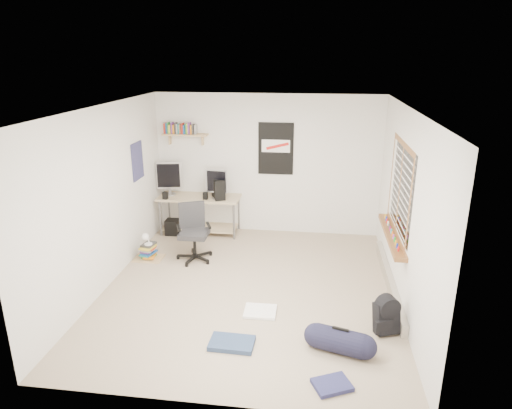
# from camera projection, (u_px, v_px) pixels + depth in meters

# --- Properties ---
(floor) EXTENTS (4.00, 4.50, 0.01)m
(floor) POSITION_uv_depth(u_px,v_px,m) (249.00, 289.00, 6.41)
(floor) COLOR gray
(floor) RESTS_ON ground
(ceiling) EXTENTS (4.00, 4.50, 0.01)m
(ceiling) POSITION_uv_depth(u_px,v_px,m) (248.00, 108.00, 5.62)
(ceiling) COLOR white
(ceiling) RESTS_ON ground
(back_wall) EXTENTS (4.00, 0.01, 2.50)m
(back_wall) POSITION_uv_depth(u_px,v_px,m) (267.00, 165.00, 8.13)
(back_wall) COLOR silver
(back_wall) RESTS_ON ground
(left_wall) EXTENTS (0.01, 4.50, 2.50)m
(left_wall) POSITION_uv_depth(u_px,v_px,m) (105.00, 198.00, 6.26)
(left_wall) COLOR silver
(left_wall) RESTS_ON ground
(right_wall) EXTENTS (0.01, 4.50, 2.50)m
(right_wall) POSITION_uv_depth(u_px,v_px,m) (405.00, 211.00, 5.76)
(right_wall) COLOR silver
(right_wall) RESTS_ON ground
(desk) EXTENTS (1.53, 0.80, 0.67)m
(desk) POSITION_uv_depth(u_px,v_px,m) (200.00, 213.00, 8.32)
(desk) COLOR tan
(desk) RESTS_ON floor
(monitor_left) EXTENTS (0.46, 0.19, 0.49)m
(monitor_left) POSITION_uv_depth(u_px,v_px,m) (170.00, 183.00, 8.22)
(monitor_left) COLOR #97979C
(monitor_left) RESTS_ON desk
(monitor_right) EXTENTS (0.39, 0.14, 0.42)m
(monitor_right) POSITION_uv_depth(u_px,v_px,m) (217.00, 189.00, 7.99)
(monitor_right) COLOR #97979C
(monitor_right) RESTS_ON desk
(pc_tower) EXTENTS (0.31, 0.42, 0.39)m
(pc_tower) POSITION_uv_depth(u_px,v_px,m) (218.00, 189.00, 8.05)
(pc_tower) COLOR black
(pc_tower) RESTS_ON desk
(keyboard) EXTENTS (0.42, 0.15, 0.02)m
(keyboard) POSITION_uv_depth(u_px,v_px,m) (206.00, 200.00, 8.06)
(keyboard) COLOR black
(keyboard) RESTS_ON desk
(speaker_left) EXTENTS (0.09, 0.09, 0.16)m
(speaker_left) POSITION_uv_depth(u_px,v_px,m) (165.00, 196.00, 8.03)
(speaker_left) COLOR black
(speaker_left) RESTS_ON desk
(speaker_right) EXTENTS (0.08, 0.08, 0.16)m
(speaker_right) POSITION_uv_depth(u_px,v_px,m) (205.00, 197.00, 8.02)
(speaker_right) COLOR black
(speaker_right) RESTS_ON desk
(office_chair) EXTENTS (0.78, 0.78, 0.92)m
(office_chair) POSITION_uv_depth(u_px,v_px,m) (194.00, 231.00, 7.17)
(office_chair) COLOR #27272A
(office_chair) RESTS_ON floor
(wall_shelf) EXTENTS (0.80, 0.22, 0.24)m
(wall_shelf) POSITION_uv_depth(u_px,v_px,m) (185.00, 135.00, 8.04)
(wall_shelf) COLOR tan
(wall_shelf) RESTS_ON back_wall
(poster_back_wall) EXTENTS (0.62, 0.03, 0.92)m
(poster_back_wall) POSITION_uv_depth(u_px,v_px,m) (276.00, 149.00, 8.00)
(poster_back_wall) COLOR black
(poster_back_wall) RESTS_ON back_wall
(poster_left_wall) EXTENTS (0.02, 0.42, 0.60)m
(poster_left_wall) POSITION_uv_depth(u_px,v_px,m) (137.00, 161.00, 7.31)
(poster_left_wall) COLOR navy
(poster_left_wall) RESTS_ON left_wall
(window) EXTENTS (0.10, 1.50, 1.26)m
(window) POSITION_uv_depth(u_px,v_px,m) (399.00, 189.00, 5.99)
(window) COLOR brown
(window) RESTS_ON right_wall
(baseboard_heater) EXTENTS (0.08, 2.50, 0.18)m
(baseboard_heater) POSITION_uv_depth(u_px,v_px,m) (390.00, 281.00, 6.42)
(baseboard_heater) COLOR #B7B2A8
(baseboard_heater) RESTS_ON floor
(backpack) EXTENTS (0.34, 0.31, 0.37)m
(backpack) POSITION_uv_depth(u_px,v_px,m) (386.00, 318.00, 5.34)
(backpack) COLOR black
(backpack) RESTS_ON floor
(duffel_bag) EXTENTS (0.34, 0.34, 0.55)m
(duffel_bag) POSITION_uv_depth(u_px,v_px,m) (340.00, 341.00, 5.01)
(duffel_bag) COLOR black
(duffel_bag) RESTS_ON floor
(tshirt) EXTENTS (0.41, 0.35, 0.04)m
(tshirt) POSITION_uv_depth(u_px,v_px,m) (260.00, 311.00, 5.80)
(tshirt) COLOR white
(tshirt) RESTS_ON floor
(jeans_a) EXTENTS (0.51, 0.33, 0.05)m
(jeans_a) POSITION_uv_depth(u_px,v_px,m) (232.00, 343.00, 5.15)
(jeans_a) COLOR navy
(jeans_a) RESTS_ON floor
(jeans_b) EXTENTS (0.44, 0.40, 0.04)m
(jeans_b) POSITION_uv_depth(u_px,v_px,m) (332.00, 385.00, 4.51)
(jeans_b) COLOR #22244E
(jeans_b) RESTS_ON floor
(book_stack) EXTENTS (0.49, 0.43, 0.29)m
(book_stack) POSITION_uv_depth(u_px,v_px,m) (148.00, 250.00, 7.30)
(book_stack) COLOR brown
(book_stack) RESTS_ON floor
(desk_lamp) EXTENTS (0.15, 0.22, 0.21)m
(desk_lamp) POSITION_uv_depth(u_px,v_px,m) (148.00, 237.00, 7.20)
(desk_lamp) COLOR white
(desk_lamp) RESTS_ON book_stack
(subwoofer) EXTENTS (0.25, 0.25, 0.27)m
(subwoofer) POSITION_uv_depth(u_px,v_px,m) (173.00, 227.00, 8.30)
(subwoofer) COLOR black
(subwoofer) RESTS_ON floor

